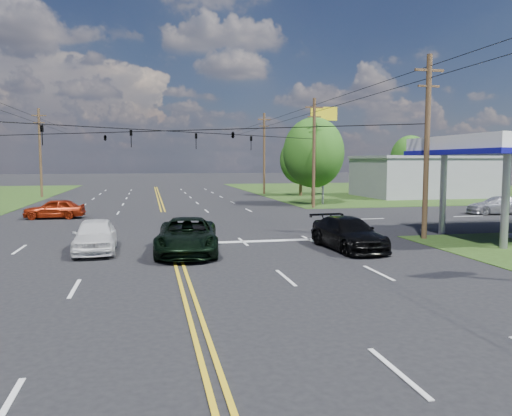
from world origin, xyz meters
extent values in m
plane|color=black|center=(0.00, 12.00, 0.00)|extent=(280.00, 280.00, 0.00)
cube|color=#243A12|center=(35.00, 44.00, 0.00)|extent=(46.00, 48.00, 0.03)
cube|color=silver|center=(5.00, 4.00, 0.00)|extent=(10.00, 0.50, 0.02)
cube|color=gray|center=(30.00, 32.00, 2.20)|extent=(14.00, 10.00, 4.40)
cylinder|color=#A5A5AA|center=(15.00, -0.50, 2.33)|extent=(0.36, 0.36, 4.65)
cylinder|color=#A5A5AA|center=(15.00, 4.50, 2.33)|extent=(0.36, 0.36, 4.65)
cylinder|color=#44331D|center=(13.00, 3.00, 4.75)|extent=(0.28, 0.28, 9.50)
cube|color=#44331D|center=(13.00, 3.00, 8.70)|extent=(1.60, 0.12, 0.12)
cube|color=#44331D|center=(13.00, 3.00, 7.90)|extent=(1.20, 0.10, 0.10)
cylinder|color=#44331D|center=(13.00, 21.00, 4.75)|extent=(0.28, 0.28, 9.50)
cube|color=#44331D|center=(13.00, 21.00, 8.70)|extent=(1.60, 0.12, 0.12)
cube|color=#44331D|center=(13.00, 21.00, 7.90)|extent=(1.20, 0.10, 0.10)
cylinder|color=#44331D|center=(-13.00, 40.00, 5.00)|extent=(0.28, 0.28, 10.00)
cube|color=#44331D|center=(-13.00, 40.00, 9.20)|extent=(1.60, 0.12, 0.12)
cube|color=#44331D|center=(-13.00, 40.00, 8.40)|extent=(1.20, 0.10, 0.10)
cylinder|color=#44331D|center=(13.00, 40.00, 5.00)|extent=(0.28, 0.28, 10.00)
cube|color=#44331D|center=(13.00, 40.00, 9.20)|extent=(1.60, 0.12, 0.12)
cube|color=#44331D|center=(13.00, 40.00, 8.40)|extent=(1.20, 0.10, 0.10)
imported|color=black|center=(-6.50, 7.50, 5.42)|extent=(0.17, 0.21, 1.05)
imported|color=black|center=(-2.08, 10.56, 5.42)|extent=(0.17, 0.21, 1.05)
imported|color=black|center=(2.08, 13.44, 5.42)|extent=(0.17, 0.21, 1.05)
imported|color=black|center=(6.50, 16.50, 5.42)|extent=(0.17, 0.21, 1.05)
imported|color=black|center=(-3.90, 14.70, 5.70)|extent=(1.24, 0.26, 0.50)
imported|color=black|center=(3.90, 9.30, 5.70)|extent=(1.24, 0.26, 0.50)
cylinder|color=black|center=(13.00, 10.00, 8.90)|extent=(0.04, 100.00, 0.04)
cylinder|color=black|center=(13.00, 10.00, 8.30)|extent=(0.04, 100.00, 0.04)
cylinder|color=#44331D|center=(14.00, 24.00, 1.65)|extent=(0.36, 0.36, 3.30)
ellipsoid|color=#165316|center=(14.00, 24.00, 4.88)|extent=(5.70, 5.70, 6.60)
cylinder|color=#44331D|center=(16.50, 36.00, 1.43)|extent=(0.36, 0.36, 2.86)
ellipsoid|color=#165316|center=(16.50, 36.00, 4.23)|extent=(4.94, 4.94, 5.72)
cylinder|color=#44331D|center=(34.00, 42.00, 1.54)|extent=(0.36, 0.36, 3.08)
ellipsoid|color=#165316|center=(34.00, 42.00, 4.55)|extent=(5.32, 5.32, 6.16)
imported|color=black|center=(0.50, 1.37, 0.79)|extent=(3.18, 5.90, 1.57)
imported|color=black|center=(7.88, 0.95, 0.74)|extent=(2.49, 5.26, 1.48)
imported|color=silver|center=(-3.50, 2.62, 0.76)|extent=(1.94, 4.53, 1.52)
imported|color=maroon|center=(-7.69, 17.01, 0.70)|extent=(4.21, 1.86, 1.41)
imported|color=silver|center=(25.25, 13.00, 0.69)|extent=(5.00, 2.58, 1.39)
cylinder|color=#A5A5AA|center=(14.99, 24.13, 4.54)|extent=(0.20, 0.20, 9.09)
cube|color=yellow|center=(14.99, 24.13, 8.49)|extent=(2.51, 0.47, 1.25)
camera|label=1|loc=(-1.13, -20.49, 4.07)|focal=35.00mm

